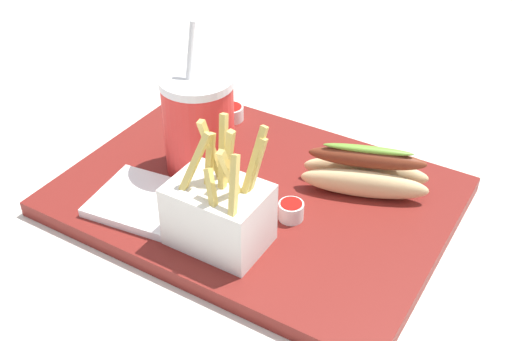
{
  "coord_description": "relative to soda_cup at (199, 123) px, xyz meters",
  "views": [
    {
      "loc": [
        -0.33,
        0.55,
        0.51
      ],
      "look_at": [
        0.0,
        0.0,
        0.05
      ],
      "focal_mm": 45.46,
      "sensor_mm": 36.0,
      "label": 1
    }
  ],
  "objects": [
    {
      "name": "ground_plane",
      "position": [
        -0.09,
        0.01,
        -0.1
      ],
      "size": [
        2.4,
        2.4,
        0.02
      ],
      "primitive_type": "cube",
      "color": "silver"
    },
    {
      "name": "food_tray",
      "position": [
        -0.09,
        0.01,
        -0.08
      ],
      "size": [
        0.47,
        0.34,
        0.02
      ],
      "primitive_type": "cube",
      "color": "maroon",
      "rests_on": "ground_plane"
    },
    {
      "name": "soda_cup",
      "position": [
        0.0,
        0.0,
        0.0
      ],
      "size": [
        0.09,
        0.09,
        0.2
      ],
      "color": "red",
      "rests_on": "food_tray"
    },
    {
      "name": "fries_basket",
      "position": [
        -0.1,
        0.11,
        -0.02
      ],
      "size": [
        0.11,
        0.08,
        0.16
      ],
      "color": "white",
      "rests_on": "food_tray"
    },
    {
      "name": "hot_dog_1",
      "position": [
        -0.2,
        -0.06,
        -0.04
      ],
      "size": [
        0.16,
        0.1,
        0.06
      ],
      "color": "#E5C689",
      "rests_on": "food_tray"
    },
    {
      "name": "ketchup_cup_1",
      "position": [
        0.03,
        -0.12,
        -0.05
      ],
      "size": [
        0.03,
        0.03,
        0.02
      ],
      "color": "white",
      "rests_on": "food_tray"
    },
    {
      "name": "ketchup_cup_2",
      "position": [
        -0.15,
        0.03,
        -0.05
      ],
      "size": [
        0.03,
        0.03,
        0.02
      ],
      "color": "white",
      "rests_on": "food_tray"
    },
    {
      "name": "napkin_stack",
      "position": [
        0.01,
        0.1,
        -0.06
      ],
      "size": [
        0.14,
        0.12,
        0.01
      ],
      "primitive_type": "cube",
      "rotation": [
        0.0,
        0.0,
        0.13
      ],
      "color": "white",
      "rests_on": "food_tray"
    }
  ]
}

